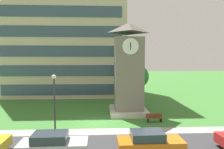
{
  "coord_description": "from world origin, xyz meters",
  "views": [
    {
      "loc": [
        0.81,
        -20.31,
        6.93
      ],
      "look_at": [
        1.97,
        4.71,
        4.79
      ],
      "focal_mm": 31.61,
      "sensor_mm": 36.0,
      "label": 1
    }
  ],
  "objects": [
    {
      "name": "office_building",
      "position": [
        -6.0,
        18.87,
        14.4
      ],
      "size": [
        21.69,
        12.75,
        28.8
      ],
      "color": "beige",
      "rests_on": "ground"
    },
    {
      "name": "street_lamp",
      "position": [
        -3.21,
        -4.09,
        3.47
      ],
      "size": [
        0.36,
        0.36,
        5.55
      ],
      "color": "#333338",
      "rests_on": "ground"
    },
    {
      "name": "tree_near_tower",
      "position": [
        6.42,
        11.27,
        3.87
      ],
      "size": [
        3.66,
        3.66,
        5.72
      ],
      "color": "#513823",
      "rests_on": "ground"
    },
    {
      "name": "parked_car_silver",
      "position": [
        -2.72,
        -6.81,
        0.86
      ],
      "size": [
        4.77,
        2.0,
        1.69
      ],
      "color": "silver",
      "rests_on": "ground"
    },
    {
      "name": "park_bench",
      "position": [
        6.35,
        0.29,
        0.46
      ],
      "size": [
        1.83,
        0.6,
        0.88
      ],
      "color": "brown",
      "rests_on": "ground"
    },
    {
      "name": "ground_plane",
      "position": [
        0.0,
        0.0,
        0.0
      ],
      "size": [
        160.0,
        160.0,
        0.0
      ],
      "primitive_type": "plane",
      "color": "#3D7A33"
    },
    {
      "name": "parked_car_orange",
      "position": [
        4.13,
        -6.79,
        0.86
      ],
      "size": [
        4.71,
        1.99,
        1.69
      ],
      "color": "orange",
      "rests_on": "ground"
    },
    {
      "name": "kerb_strip",
      "position": [
        0.0,
        -2.3,
        0.0
      ],
      "size": [
        120.0,
        1.6,
        0.01
      ],
      "primitive_type": "cube",
      "color": "#9E9E99",
      "rests_on": "ground"
    },
    {
      "name": "clock_tower",
      "position": [
        3.94,
        3.7,
        5.0
      ],
      "size": [
        4.52,
        4.52,
        11.13
      ],
      "color": "slate",
      "rests_on": "ground"
    }
  ]
}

